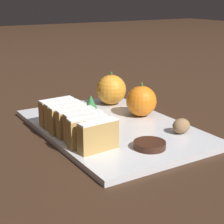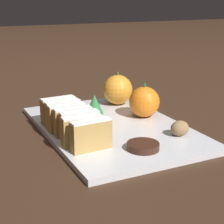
{
  "view_description": "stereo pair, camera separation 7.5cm",
  "coord_description": "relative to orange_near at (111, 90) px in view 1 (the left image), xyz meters",
  "views": [
    {
      "loc": [
        -0.4,
        -0.65,
        0.28
      ],
      "look_at": [
        0.0,
        0.0,
        0.04
      ],
      "focal_mm": 60.0,
      "sensor_mm": 36.0,
      "label": 1
    },
    {
      "loc": [
        -0.33,
        -0.69,
        0.28
      ],
      "look_at": [
        0.0,
        0.0,
        0.04
      ],
      "focal_mm": 60.0,
      "sensor_mm": 36.0,
      "label": 2
    }
  ],
  "objects": [
    {
      "name": "ground_plane",
      "position": [
        -0.08,
        -0.14,
        -0.05
      ],
      "size": [
        6.0,
        6.0,
        0.0
      ],
      "primitive_type": "plane",
      "color": "#382316"
    },
    {
      "name": "serving_platter",
      "position": [
        -0.08,
        -0.14,
        -0.04
      ],
      "size": [
        0.28,
        0.42,
        0.01
      ],
      "color": "silver",
      "rests_on": "ground_plane"
    },
    {
      "name": "stollen_slice_front",
      "position": [
        -0.18,
        -0.25,
        -0.01
      ],
      "size": [
        0.08,
        0.03,
        0.06
      ],
      "color": "tan",
      "rests_on": "serving_platter"
    },
    {
      "name": "stollen_slice_second",
      "position": [
        -0.18,
        -0.22,
        -0.01
      ],
      "size": [
        0.08,
        0.03,
        0.06
      ],
      "color": "tan",
      "rests_on": "serving_platter"
    },
    {
      "name": "stollen_slice_third",
      "position": [
        -0.18,
        -0.19,
        -0.01
      ],
      "size": [
        0.08,
        0.03,
        0.06
      ],
      "color": "tan",
      "rests_on": "serving_platter"
    },
    {
      "name": "stollen_slice_fourth",
      "position": [
        -0.18,
        -0.16,
        -0.01
      ],
      "size": [
        0.08,
        0.03,
        0.06
      ],
      "color": "tan",
      "rests_on": "serving_platter"
    },
    {
      "name": "stollen_slice_fifth",
      "position": [
        -0.18,
        -0.13,
        -0.01
      ],
      "size": [
        0.08,
        0.02,
        0.06
      ],
      "color": "tan",
      "rests_on": "serving_platter"
    },
    {
      "name": "stollen_slice_sixth",
      "position": [
        -0.18,
        -0.1,
        -0.01
      ],
      "size": [
        0.08,
        0.02,
        0.06
      ],
      "color": "tan",
      "rests_on": "serving_platter"
    },
    {
      "name": "stollen_slice_back",
      "position": [
        -0.18,
        -0.07,
        -0.01
      ],
      "size": [
        0.08,
        0.03,
        0.06
      ],
      "color": "tan",
      "rests_on": "serving_platter"
    },
    {
      "name": "orange_near",
      "position": [
        0.0,
        0.0,
        0.0
      ],
      "size": [
        0.08,
        0.08,
        0.08
      ],
      "color": "orange",
      "rests_on": "serving_platter"
    },
    {
      "name": "orange_far",
      "position": [
        0.01,
        -0.12,
        -0.0
      ],
      "size": [
        0.07,
        0.07,
        0.08
      ],
      "color": "orange",
      "rests_on": "serving_platter"
    },
    {
      "name": "walnut",
      "position": [
        0.01,
        -0.26,
        -0.02
      ],
      "size": [
        0.04,
        0.03,
        0.03
      ],
      "color": "#8E6B47",
      "rests_on": "serving_platter"
    },
    {
      "name": "chocolate_cookie",
      "position": [
        -0.09,
        -0.29,
        -0.03
      ],
      "size": [
        0.06,
        0.06,
        0.01
      ],
      "color": "#381E14",
      "rests_on": "serving_platter"
    },
    {
      "name": "evergreen_sprig",
      "position": [
        -0.08,
        -0.05,
        -0.01
      ],
      "size": [
        0.04,
        0.04,
        0.05
      ],
      "color": "#2D7538",
      "rests_on": "serving_platter"
    }
  ]
}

